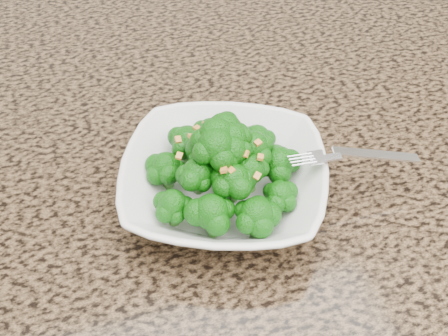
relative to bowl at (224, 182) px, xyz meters
name	(u,v)px	position (x,y,z in m)	size (l,w,h in m)	color
granite_counter	(258,167)	(0.06, 0.05, -0.04)	(1.64, 1.04, 0.03)	brown
bowl	(224,182)	(0.00, 0.00, 0.00)	(0.23, 0.23, 0.06)	white
broccoli_pile	(224,140)	(0.00, 0.00, 0.06)	(0.20, 0.20, 0.07)	#11650B
garlic_topping	(224,112)	(0.00, 0.00, 0.10)	(0.12, 0.12, 0.01)	gold
fork	(335,157)	(0.12, -0.03, 0.03)	(0.17, 0.03, 0.01)	silver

